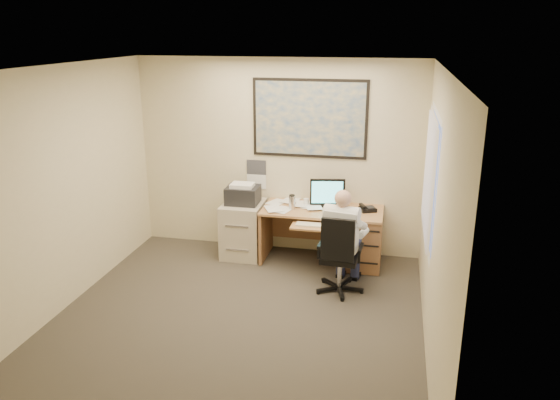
% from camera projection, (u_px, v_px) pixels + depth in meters
% --- Properties ---
extents(room_shell, '(4.00, 4.50, 2.70)m').
position_uv_depth(room_shell, '(231.00, 206.00, 5.49)').
color(room_shell, '#39342C').
rests_on(room_shell, ground).
extents(desk, '(1.60, 0.97, 1.13)m').
position_uv_depth(desk, '(347.00, 232.00, 7.33)').
color(desk, tan).
rests_on(desk, ground).
extents(world_map, '(1.56, 0.03, 1.06)m').
position_uv_depth(world_map, '(310.00, 119.00, 7.32)').
color(world_map, '#1E4C93').
rests_on(world_map, room_shell).
extents(wall_calendar, '(0.28, 0.01, 0.42)m').
position_uv_depth(wall_calendar, '(256.00, 175.00, 7.72)').
color(wall_calendar, white).
rests_on(wall_calendar, room_shell).
extents(window_blinds, '(0.06, 1.40, 1.30)m').
position_uv_depth(window_blinds, '(430.00, 177.00, 5.79)').
color(window_blinds, beige).
rests_on(window_blinds, room_shell).
extents(filing_cabinet, '(0.55, 0.65, 1.05)m').
position_uv_depth(filing_cabinet, '(244.00, 224.00, 7.60)').
color(filing_cabinet, '#C1B59C').
rests_on(filing_cabinet, ground).
extents(office_chair, '(0.63, 0.63, 1.00)m').
position_uv_depth(office_chair, '(340.00, 270.00, 6.54)').
color(office_chair, black).
rests_on(office_chair, ground).
extents(person, '(0.66, 0.84, 1.27)m').
position_uv_depth(person, '(341.00, 241.00, 6.51)').
color(person, white).
rests_on(person, office_chair).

